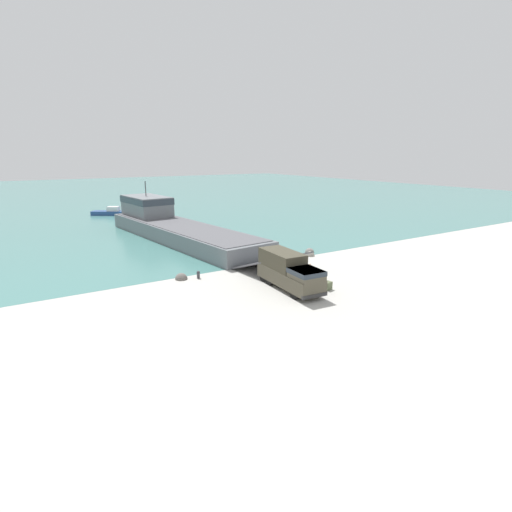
% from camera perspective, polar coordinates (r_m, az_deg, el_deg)
% --- Properties ---
extents(ground_plane, '(240.00, 240.00, 0.00)m').
position_cam_1_polar(ground_plane, '(39.34, 6.22, -3.37)').
color(ground_plane, '#B7B5AD').
extents(water_surface, '(240.00, 180.00, 0.01)m').
position_cam_1_polar(water_surface, '(128.88, -21.66, 8.06)').
color(water_surface, '#477F7A').
rests_on(water_surface, ground_plane).
extents(landing_craft, '(11.00, 40.05, 7.70)m').
position_cam_1_polar(landing_craft, '(60.34, -11.96, 4.46)').
color(landing_craft, slate).
rests_on(landing_craft, ground_plane).
extents(military_truck, '(2.98, 7.99, 3.24)m').
position_cam_1_polar(military_truck, '(36.24, 4.73, -2.15)').
color(military_truck, '#4C4738').
rests_on(military_truck, ground_plane).
extents(soldier_on_ramp, '(0.45, 0.26, 1.78)m').
position_cam_1_polar(soldier_on_ramp, '(38.58, 7.67, -2.17)').
color(soldier_on_ramp, '#475638').
rests_on(soldier_on_ramp, ground_plane).
extents(moored_boat_a, '(5.40, 5.50, 1.36)m').
position_cam_1_polar(moored_boat_a, '(85.87, -15.11, 6.20)').
color(moored_boat_a, '#B22323').
rests_on(moored_boat_a, ground_plane).
extents(moored_boat_b, '(7.42, 6.11, 1.71)m').
position_cam_1_polar(moored_boat_b, '(85.77, -19.95, 5.90)').
color(moored_boat_b, navy).
rests_on(moored_boat_b, ground_plane).
extents(mooring_bollard, '(0.34, 0.34, 0.76)m').
position_cam_1_polar(mooring_bollard, '(39.80, -8.24, -2.60)').
color(mooring_bollard, '#333338').
rests_on(mooring_bollard, ground_plane).
extents(cargo_crate, '(0.89, 1.01, 0.74)m').
position_cam_1_polar(cargo_crate, '(36.84, 9.98, -4.14)').
color(cargo_crate, '#566042').
rests_on(cargo_crate, ground_plane).
extents(shoreline_rock_a, '(1.22, 1.22, 1.22)m').
position_cam_1_polar(shoreline_rock_a, '(39.91, -10.62, -3.27)').
color(shoreline_rock_a, '#66605B').
rests_on(shoreline_rock_a, ground_plane).
extents(shoreline_rock_b, '(1.11, 1.11, 1.11)m').
position_cam_1_polar(shoreline_rock_b, '(48.57, 7.72, 0.02)').
color(shoreline_rock_b, gray).
rests_on(shoreline_rock_b, ground_plane).
extents(shoreline_rock_c, '(1.15, 1.15, 1.15)m').
position_cam_1_polar(shoreline_rock_c, '(50.16, 7.65, 0.49)').
color(shoreline_rock_c, gray).
rests_on(shoreline_rock_c, ground_plane).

